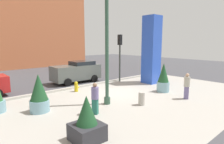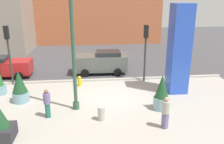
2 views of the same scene
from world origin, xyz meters
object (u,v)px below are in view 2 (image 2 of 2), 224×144
(potted_plant_by_pillar, at_px, (1,125))
(traffic_light_corner, at_px, (146,44))
(pedestrian_by_curb, at_px, (47,102))
(potted_plant_mid_plaza, at_px, (20,87))
(car_far_lane, at_px, (101,62))
(car_intersection, at_px, (3,67))
(pedestrian_on_sidewalk, at_px, (166,111))
(concrete_bollard, at_px, (101,114))
(traffic_light_far_side, at_px, (8,46))
(potted_plant_near_left, at_px, (162,93))
(art_pillar_blue, at_px, (179,50))
(lamp_post, at_px, (73,43))
(fire_hydrant, at_px, (80,81))

(potted_plant_by_pillar, height_order, traffic_light_corner, traffic_light_corner)
(traffic_light_corner, distance_m, pedestrian_by_curb, 8.28)
(potted_plant_mid_plaza, bearing_deg, car_far_lane, 44.40)
(car_intersection, xyz_separation_m, pedestrian_on_sidewalk, (10.26, -8.74, 0.05))
(concrete_bollard, distance_m, car_far_lane, 7.91)
(traffic_light_far_side, bearing_deg, concrete_bollard, -44.11)
(car_intersection, bearing_deg, potted_plant_near_left, -32.38)
(art_pillar_blue, bearing_deg, pedestrian_by_curb, -161.13)
(potted_plant_mid_plaza, distance_m, pedestrian_on_sidewalk, 8.61)
(traffic_light_corner, bearing_deg, pedestrian_by_curb, -142.19)
(potted_plant_by_pillar, relative_size, potted_plant_near_left, 0.81)
(lamp_post, relative_size, traffic_light_corner, 1.85)
(concrete_bollard, height_order, pedestrian_on_sidewalk, pedestrian_on_sidewalk)
(art_pillar_blue, height_order, concrete_bollard, art_pillar_blue)
(car_far_lane, bearing_deg, pedestrian_by_curb, -114.44)
(potted_plant_near_left, height_order, fire_hydrant, potted_plant_near_left)
(potted_plant_by_pillar, relative_size, traffic_light_far_side, 0.40)
(potted_plant_by_pillar, distance_m, car_intersection, 9.31)
(art_pillar_blue, height_order, pedestrian_on_sidewalk, art_pillar_blue)
(car_intersection, bearing_deg, pedestrian_on_sidewalk, -40.44)
(potted_plant_mid_plaza, distance_m, pedestrian_by_curb, 2.88)
(potted_plant_mid_plaza, xyz_separation_m, pedestrian_on_sidewalk, (7.71, -3.85, -0.03))
(potted_plant_by_pillar, xyz_separation_m, car_far_lane, (5.01, 9.10, 0.25))
(pedestrian_by_curb, height_order, pedestrian_on_sidewalk, pedestrian_on_sidewalk)
(lamp_post, bearing_deg, potted_plant_by_pillar, -139.87)
(potted_plant_near_left, xyz_separation_m, car_intersection, (-10.67, 6.77, -0.11))
(traffic_light_far_side, bearing_deg, car_intersection, 123.87)
(potted_plant_by_pillar, relative_size, pedestrian_on_sidewalk, 1.03)
(art_pillar_blue, relative_size, traffic_light_corner, 1.37)
(potted_plant_near_left, relative_size, traffic_light_corner, 0.49)
(pedestrian_by_curb, distance_m, pedestrian_on_sidewalk, 6.03)
(potted_plant_mid_plaza, bearing_deg, potted_plant_by_pillar, -87.10)
(pedestrian_on_sidewalk, bearing_deg, pedestrian_by_curb, 163.56)
(lamp_post, xyz_separation_m, car_intersection, (-5.91, 6.23, -2.94))
(potted_plant_near_left, xyz_separation_m, car_far_lane, (-2.91, 6.98, -0.01))
(art_pillar_blue, height_order, car_intersection, art_pillar_blue)
(potted_plant_mid_plaza, distance_m, traffic_light_corner, 8.94)
(potted_plant_by_pillar, relative_size, concrete_bollard, 2.24)
(concrete_bollard, bearing_deg, car_far_lane, 86.25)
(potted_plant_mid_plaza, height_order, pedestrian_by_curb, potted_plant_mid_plaza)
(lamp_post, height_order, potted_plant_mid_plaza, lamp_post)
(traffic_light_corner, bearing_deg, potted_plant_near_left, -91.88)
(art_pillar_blue, bearing_deg, pedestrian_on_sidewalk, -116.50)
(traffic_light_corner, bearing_deg, lamp_post, -140.02)
(lamp_post, relative_size, pedestrian_by_curb, 4.92)
(lamp_post, height_order, traffic_light_far_side, lamp_post)
(car_intersection, relative_size, car_far_lane, 1.00)
(potted_plant_by_pillar, height_order, pedestrian_on_sidewalk, potted_plant_by_pillar)
(concrete_bollard, height_order, car_far_lane, car_far_lane)
(traffic_light_far_side, distance_m, car_far_lane, 7.12)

